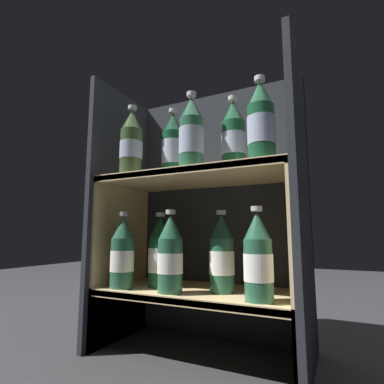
{
  "coord_description": "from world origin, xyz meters",
  "views": [
    {
      "loc": [
        0.43,
        -0.78,
        0.39
      ],
      "look_at": [
        0.0,
        0.11,
        0.53
      ],
      "focal_mm": 28.0,
      "sensor_mm": 36.0,
      "label": 1
    }
  ],
  "objects_px": {
    "bottle_upper_front_1": "(191,135)",
    "bottle_upper_back_0": "(173,147)",
    "bottle_lower_front_0": "(122,254)",
    "bottle_lower_back_1": "(222,256)",
    "bottle_upper_back_1": "(233,138)",
    "bottle_lower_back_0": "(160,254)",
    "bottle_lower_front_1": "(170,256)",
    "bottle_upper_front_2": "(261,124)",
    "bottle_upper_front_0": "(131,145)",
    "bottle_lower_front_2": "(258,259)"
  },
  "relations": [
    {
      "from": "bottle_upper_front_2",
      "to": "bottle_upper_back_0",
      "type": "relative_size",
      "value": 1.0
    },
    {
      "from": "bottle_lower_front_0",
      "to": "bottle_lower_back_1",
      "type": "xyz_separation_m",
      "value": [
        0.33,
        0.09,
        -0.0
      ]
    },
    {
      "from": "bottle_lower_front_1",
      "to": "bottle_lower_front_2",
      "type": "xyz_separation_m",
      "value": [
        0.28,
        -0.0,
        -0.0
      ]
    },
    {
      "from": "bottle_upper_back_1",
      "to": "bottle_lower_front_2",
      "type": "height_order",
      "value": "bottle_upper_back_1"
    },
    {
      "from": "bottle_upper_front_0",
      "to": "bottle_lower_back_0",
      "type": "xyz_separation_m",
      "value": [
        0.07,
        0.09,
        -0.39
      ]
    },
    {
      "from": "bottle_upper_back_0",
      "to": "bottle_lower_front_2",
      "type": "xyz_separation_m",
      "value": [
        0.32,
        -0.09,
        -0.38
      ]
    },
    {
      "from": "bottle_upper_front_0",
      "to": "bottle_lower_front_1",
      "type": "height_order",
      "value": "bottle_upper_front_0"
    },
    {
      "from": "bottle_upper_back_1",
      "to": "bottle_lower_back_0",
      "type": "xyz_separation_m",
      "value": [
        -0.28,
        0.0,
        -0.39
      ]
    },
    {
      "from": "bottle_upper_back_0",
      "to": "bottle_lower_back_0",
      "type": "xyz_separation_m",
      "value": [
        -0.05,
        0.0,
        -0.38
      ]
    },
    {
      "from": "bottle_upper_front_1",
      "to": "bottle_upper_back_0",
      "type": "xyz_separation_m",
      "value": [
        -0.12,
        0.09,
        -0.0
      ]
    },
    {
      "from": "bottle_lower_front_0",
      "to": "bottle_upper_front_0",
      "type": "bearing_deg",
      "value": -0.0
    },
    {
      "from": "bottle_upper_front_0",
      "to": "bottle_upper_back_1",
      "type": "height_order",
      "value": "same"
    },
    {
      "from": "bottle_lower_back_1",
      "to": "bottle_lower_front_0",
      "type": "bearing_deg",
      "value": -164.95
    },
    {
      "from": "bottle_upper_back_0",
      "to": "bottle_lower_back_1",
      "type": "relative_size",
      "value": 1.0
    },
    {
      "from": "bottle_lower_front_2",
      "to": "bottle_lower_back_0",
      "type": "height_order",
      "value": "same"
    },
    {
      "from": "bottle_upper_back_0",
      "to": "bottle_lower_front_0",
      "type": "distance_m",
      "value": 0.42
    },
    {
      "from": "bottle_upper_front_2",
      "to": "bottle_lower_back_1",
      "type": "bearing_deg",
      "value": 151.05
    },
    {
      "from": "bottle_upper_back_0",
      "to": "bottle_upper_back_1",
      "type": "xyz_separation_m",
      "value": [
        0.23,
        -0.0,
        0.0
      ]
    },
    {
      "from": "bottle_lower_back_0",
      "to": "bottle_upper_back_1",
      "type": "bearing_deg",
      "value": -0.0
    },
    {
      "from": "bottle_upper_back_1",
      "to": "bottle_lower_back_1",
      "type": "xyz_separation_m",
      "value": [
        -0.05,
        0.0,
        -0.38
      ]
    },
    {
      "from": "bottle_upper_front_2",
      "to": "bottle_upper_back_0",
      "type": "xyz_separation_m",
      "value": [
        -0.34,
        0.09,
        -0.0
      ]
    },
    {
      "from": "bottle_upper_back_0",
      "to": "bottle_upper_back_1",
      "type": "height_order",
      "value": "same"
    },
    {
      "from": "bottle_upper_front_0",
      "to": "bottle_upper_front_2",
      "type": "bearing_deg",
      "value": 0.0
    },
    {
      "from": "bottle_upper_front_2",
      "to": "bottle_lower_back_0",
      "type": "relative_size",
      "value": 1.0
    },
    {
      "from": "bottle_upper_front_0",
      "to": "bottle_upper_back_0",
      "type": "relative_size",
      "value": 1.0
    },
    {
      "from": "bottle_lower_front_0",
      "to": "bottle_lower_front_2",
      "type": "height_order",
      "value": "same"
    },
    {
      "from": "bottle_upper_front_0",
      "to": "bottle_upper_front_2",
      "type": "height_order",
      "value": "same"
    },
    {
      "from": "bottle_lower_back_0",
      "to": "bottle_lower_front_1",
      "type": "bearing_deg",
      "value": -43.01
    },
    {
      "from": "bottle_upper_back_0",
      "to": "bottle_lower_back_0",
      "type": "distance_m",
      "value": 0.39
    },
    {
      "from": "bottle_upper_front_1",
      "to": "bottle_lower_back_1",
      "type": "distance_m",
      "value": 0.4
    },
    {
      "from": "bottle_upper_front_0",
      "to": "bottle_lower_front_0",
      "type": "distance_m",
      "value": 0.39
    },
    {
      "from": "bottle_upper_front_1",
      "to": "bottle_upper_front_2",
      "type": "xyz_separation_m",
      "value": [
        0.22,
        -0.0,
        0.0
      ]
    },
    {
      "from": "bottle_upper_back_1",
      "to": "bottle_upper_back_0",
      "type": "bearing_deg",
      "value": 180.0
    },
    {
      "from": "bottle_upper_back_0",
      "to": "bottle_lower_front_0",
      "type": "xyz_separation_m",
      "value": [
        -0.14,
        -0.09,
        -0.38
      ]
    },
    {
      "from": "bottle_upper_front_0",
      "to": "bottle_lower_back_1",
      "type": "relative_size",
      "value": 1.0
    },
    {
      "from": "bottle_upper_back_1",
      "to": "bottle_lower_back_1",
      "type": "distance_m",
      "value": 0.39
    },
    {
      "from": "bottle_lower_back_1",
      "to": "bottle_upper_back_1",
      "type": "bearing_deg",
      "value": 0.0
    },
    {
      "from": "bottle_upper_front_2",
      "to": "bottle_lower_back_1",
      "type": "xyz_separation_m",
      "value": [
        -0.16,
        0.09,
        -0.38
      ]
    },
    {
      "from": "bottle_upper_back_1",
      "to": "bottle_lower_front_0",
      "type": "bearing_deg",
      "value": -166.78
    },
    {
      "from": "bottle_upper_front_0",
      "to": "bottle_upper_back_0",
      "type": "bearing_deg",
      "value": 36.45
    },
    {
      "from": "bottle_lower_back_0",
      "to": "bottle_lower_back_1",
      "type": "bearing_deg",
      "value": -0.0
    },
    {
      "from": "bottle_upper_back_1",
      "to": "bottle_lower_front_0",
      "type": "distance_m",
      "value": 0.55
    },
    {
      "from": "bottle_lower_front_1",
      "to": "bottle_lower_front_2",
      "type": "relative_size",
      "value": 1.0
    },
    {
      "from": "bottle_upper_front_0",
      "to": "bottle_upper_back_1",
      "type": "bearing_deg",
      "value": 14.11
    },
    {
      "from": "bottle_upper_front_1",
      "to": "bottle_upper_front_2",
      "type": "distance_m",
      "value": 0.22
    },
    {
      "from": "bottle_upper_front_1",
      "to": "bottle_lower_front_0",
      "type": "distance_m",
      "value": 0.47
    },
    {
      "from": "bottle_lower_back_1",
      "to": "bottle_lower_back_0",
      "type": "bearing_deg",
      "value": 180.0
    },
    {
      "from": "bottle_upper_back_1",
      "to": "bottle_lower_front_1",
      "type": "height_order",
      "value": "bottle_upper_back_1"
    },
    {
      "from": "bottle_lower_front_2",
      "to": "bottle_lower_back_0",
      "type": "relative_size",
      "value": 1.0
    },
    {
      "from": "bottle_lower_front_0",
      "to": "bottle_lower_back_0",
      "type": "xyz_separation_m",
      "value": [
        0.09,
        0.09,
        -0.0
      ]
    }
  ]
}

